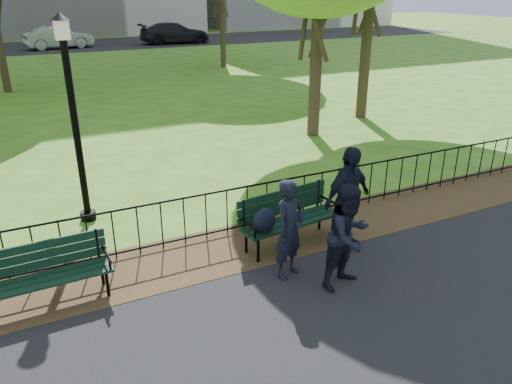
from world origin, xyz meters
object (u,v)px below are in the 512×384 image
sedan_dark (175,33)px  person_right (348,199)px  park_bench_main (279,215)px  park_bench_left_a (45,267)px  person_mid (349,236)px  person_left (290,229)px  lamppost (74,115)px  sedan_silver (58,37)px

sedan_dark → person_right: bearing=170.6°
park_bench_main → park_bench_left_a: size_ratio=1.07×
person_mid → person_right: size_ratio=0.89×
park_bench_left_a → person_right: bearing=-8.6°
person_left → park_bench_main: bearing=46.5°
person_left → sedan_dark: 33.72m
person_left → sedan_dark: bearing=50.5°
park_bench_main → park_bench_left_a: park_bench_main is taller
person_left → lamppost: bearing=101.0°
person_left → person_right: person_right is taller
lamppost → person_mid: (3.13, -4.06, -1.25)m
park_bench_main → sedan_dark: bearing=68.6°
park_bench_left_a → lamppost: 3.11m
person_left → person_right: bearing=-10.3°
person_left → person_mid: person_mid is taller
sedan_silver → sedan_dark: size_ratio=0.87×
lamppost → sedan_silver: bearing=84.6°
park_bench_left_a → person_mid: 4.34m
person_mid → park_bench_left_a: bearing=145.1°
person_mid → sedan_dark: (8.01, 33.19, -0.04)m
person_mid → sedan_silver: bearing=76.0°
park_bench_main → lamppost: (-2.76, 2.64, 1.44)m
park_bench_main → person_mid: bearing=-82.0°
park_bench_main → sedan_silver: 32.17m
lamppost → sedan_dark: size_ratio=0.72×
park_bench_main → person_right: size_ratio=1.04×
person_mid → sedan_silver: person_mid is taller
lamppost → person_left: lamppost is taller
park_bench_left_a → person_mid: bearing=-22.1°
person_mid → sedan_silver: (-0.35, 33.60, -0.05)m
sedan_silver → person_left: bearing=170.6°
park_bench_main → person_left: person_left is taller
lamppost → park_bench_left_a: bearing=-110.0°
lamppost → person_right: size_ratio=2.10×
sedan_silver → sedan_dark: (8.36, -0.41, 0.01)m
park_bench_main → sedan_silver: size_ratio=0.41×
lamppost → sedan_dark: 31.21m
sedan_dark → park_bench_main: bearing=168.7°
person_left → sedan_dark: person_left is taller
sedan_silver → person_mid: bearing=171.7°
person_left → sedan_silver: size_ratio=0.34×
sedan_dark → park_bench_left_a: bearing=162.6°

